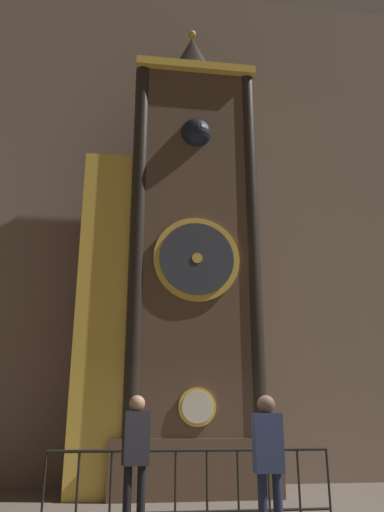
# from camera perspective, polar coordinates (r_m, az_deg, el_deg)

# --- Properties ---
(cathedral_back_wall) EXTENTS (24.00, 0.32, 13.32)m
(cathedral_back_wall) POSITION_cam_1_polar(r_m,az_deg,el_deg) (12.90, -1.30, 6.05)
(cathedral_back_wall) COLOR #7A6656
(cathedral_back_wall) RESTS_ON ground_plane
(clock_tower) EXTENTS (3.97, 1.79, 10.84)m
(clock_tower) POSITION_cam_1_polar(r_m,az_deg,el_deg) (10.80, -1.72, -1.04)
(clock_tower) COLOR brown
(clock_tower) RESTS_ON ground_plane
(railing_fence) EXTENTS (4.42, 0.05, 0.95)m
(railing_fence) POSITION_cam_1_polar(r_m,az_deg,el_deg) (8.35, -0.08, -24.07)
(railing_fence) COLOR black
(railing_fence) RESTS_ON ground_plane
(visitor_near) EXTENTS (0.37, 0.27, 1.71)m
(visitor_near) POSITION_cam_1_polar(r_m,az_deg,el_deg) (7.15, -6.46, -20.95)
(visitor_near) COLOR black
(visitor_near) RESTS_ON ground_plane
(visitor_far) EXTENTS (0.35, 0.23, 1.68)m
(visitor_far) POSITION_cam_1_polar(r_m,az_deg,el_deg) (6.42, 8.71, -21.39)
(visitor_far) COLOR #1B213A
(visitor_far) RESTS_ON ground_plane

